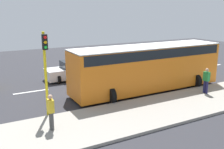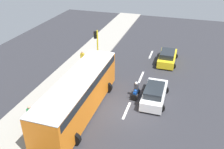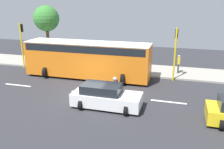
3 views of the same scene
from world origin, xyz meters
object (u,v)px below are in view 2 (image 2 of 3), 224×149
car_white (154,94)px  motorcycle (136,91)px  pedestrian_near_signal (30,115)px  traffic_light_corner (97,45)px  pedestrian_by_tree (83,58)px  city_bus (79,93)px  car_yellow_cab (167,57)px

car_white → motorcycle: bearing=-3.0°
pedestrian_near_signal → traffic_light_corner: traffic_light_corner is taller
car_white → pedestrian_by_tree: bearing=-26.7°
car_white → traffic_light_corner: 8.15m
city_bus → pedestrian_by_tree: 8.40m
motorcycle → traffic_light_corner: traffic_light_corner is taller
car_yellow_cab → pedestrian_near_signal: pedestrian_near_signal is taller
car_yellow_cab → pedestrian_by_tree: (8.84, 3.77, 0.35)m
car_yellow_cab → motorcycle: 8.23m
motorcycle → car_white: bearing=177.0°
pedestrian_by_tree → city_bus: bearing=112.1°
city_bus → pedestrian_near_signal: bearing=44.9°
city_bus → traffic_light_corner: bearing=-80.1°
car_yellow_cab → city_bus: (5.69, 11.51, 1.13)m
car_yellow_cab → traffic_light_corner: bearing=30.6°
car_yellow_cab → traffic_light_corner: traffic_light_corner is taller
pedestrian_near_signal → city_bus: bearing=-135.1°
car_white → pedestrian_near_signal: bearing=36.8°
car_yellow_cab → pedestrian_by_tree: pedestrian_by_tree is taller
car_white → city_bus: 6.55m
pedestrian_by_tree → traffic_light_corner: 2.67m
car_white → traffic_light_corner: (6.76, -3.97, 2.22)m
car_white → pedestrian_by_tree: (8.62, -4.33, 0.35)m
motorcycle → pedestrian_by_tree: bearing=-31.4°
motorcycle → pedestrian_by_tree: pedestrian_by_tree is taller
car_white → city_bus: bearing=31.9°
pedestrian_near_signal → pedestrian_by_tree: bearing=-87.8°
car_white → pedestrian_near_signal: pedestrian_near_signal is taller
car_white → traffic_light_corner: traffic_light_corner is taller
city_bus → motorcycle: (-3.81, -3.50, -1.20)m
motorcycle → traffic_light_corner: 6.80m
motorcycle → pedestrian_near_signal: 9.05m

